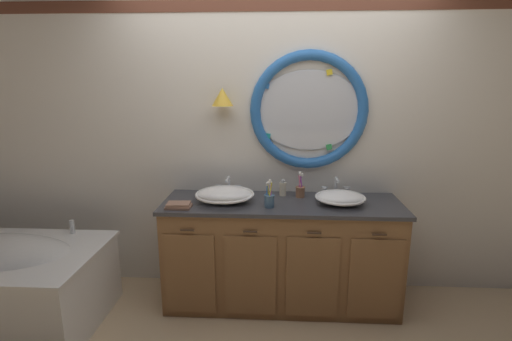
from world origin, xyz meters
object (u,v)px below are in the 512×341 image
Objects in this scene: sink_basin_right at (340,198)px; toothbrush_holder_right at (300,191)px; soap_dispenser at (283,188)px; folded_hand_towel at (179,205)px; toothbrush_holder_left at (269,200)px; sink_basin_left at (225,194)px.

toothbrush_holder_right reaches higher than sink_basin_right.
toothbrush_holder_right is at bearing -12.50° from soap_dispenser.
sink_basin_right is at bearing -23.99° from soap_dispenser.
toothbrush_holder_right is at bearing 19.46° from folded_hand_towel.
folded_hand_towel is (-0.67, -0.06, -0.04)m from toothbrush_holder_left.
toothbrush_holder_left is 1.54× the size of soap_dispenser.
sink_basin_right is (0.88, 0.00, -0.01)m from sink_basin_left.
sink_basin_right is 1.21m from folded_hand_towel.
toothbrush_holder_left reaches higher than sink_basin_left.
folded_hand_towel is at bearing -172.43° from sink_basin_right.
sink_basin_right is 2.71× the size of soap_dispenser.
toothbrush_holder_right is 1.17× the size of folded_hand_towel.
sink_basin_left is 1.20× the size of sink_basin_right.
sink_basin_left is 3.24× the size of soap_dispenser.
sink_basin_right is 0.55m from toothbrush_holder_left.
sink_basin_right reaches higher than folded_hand_towel.
toothbrush_holder_right is 0.97m from folded_hand_towel.
toothbrush_holder_left is at bearing 4.95° from folded_hand_towel.
toothbrush_holder_left is 1.18× the size of folded_hand_towel.
soap_dispenser is at bearing 23.21° from sink_basin_left.
soap_dispenser is at bearing 24.59° from folded_hand_towel.
soap_dispenser is (-0.43, 0.19, 0.01)m from sink_basin_right.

